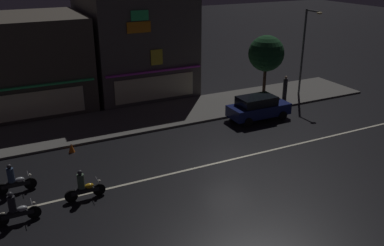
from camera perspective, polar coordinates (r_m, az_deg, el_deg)
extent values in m
plane|color=black|center=(23.41, 4.87, -5.13)|extent=(140.00, 140.00, 0.00)
cube|color=beige|center=(23.41, 4.87, -5.11)|extent=(30.85, 0.16, 0.01)
cube|color=#5B5954|center=(30.06, -3.18, 1.30)|extent=(32.47, 5.02, 0.14)
cube|color=#56514C|center=(35.29, -7.90, 10.77)|extent=(7.90, 8.77, 7.91)
cube|color=#D83FD8|center=(31.45, -5.06, 7.02)|extent=(7.50, 0.24, 0.12)
cube|color=orange|center=(30.47, -7.25, 12.80)|extent=(1.77, 0.08, 0.78)
cube|color=#33E572|center=(30.39, -7.14, 14.33)|extent=(1.30, 0.08, 0.71)
cube|color=yellow|center=(31.33, -4.84, 8.92)|extent=(0.92, 0.08, 1.14)
cube|color=beige|center=(31.86, -5.02, 4.78)|extent=(6.32, 0.06, 1.80)
cube|color=#4C443A|center=(33.11, -23.76, 7.36)|extent=(10.85, 7.64, 6.71)
cube|color=#33E572|center=(29.48, -22.97, 4.34)|extent=(10.31, 0.24, 0.12)
cube|color=beige|center=(29.91, -22.62, 2.00)|extent=(8.68, 0.06, 1.80)
cylinder|color=#47494C|center=(34.42, 14.82, 9.23)|extent=(0.16, 0.16, 6.74)
cube|color=#47494C|center=(33.38, 16.17, 14.44)|extent=(0.10, 1.40, 0.10)
ellipsoid|color=#F9E099|center=(32.88, 16.99, 14.11)|extent=(0.44, 0.32, 0.20)
cylinder|color=#232328|center=(33.70, 12.55, 4.62)|extent=(0.33, 0.33, 1.57)
sphere|color=tan|center=(33.46, 12.68, 6.08)|extent=(0.22, 0.22, 0.22)
cylinder|color=#473323|center=(32.84, 9.81, 5.29)|extent=(0.24, 0.24, 2.57)
sphere|color=#194723|center=(32.26, 10.08, 9.32)|extent=(2.70, 2.70, 2.70)
cube|color=navy|center=(29.32, 9.06, 1.81)|extent=(4.30, 1.78, 0.76)
cube|color=black|center=(28.98, 8.79, 3.01)|extent=(2.58, 1.57, 0.60)
cube|color=#F9F2CC|center=(30.96, 11.63, 2.90)|extent=(0.08, 0.20, 0.12)
cube|color=#F9F2CC|center=(30.07, 13.02, 2.22)|extent=(0.08, 0.20, 0.12)
cylinder|color=black|center=(30.92, 10.23, 2.04)|extent=(0.62, 0.20, 0.62)
cylinder|color=black|center=(29.61, 12.25, 0.99)|extent=(0.62, 0.20, 0.62)
cylinder|color=black|center=(29.39, 5.76, 1.24)|extent=(0.62, 0.20, 0.62)
cylinder|color=black|center=(28.01, 7.68, 0.09)|extent=(0.62, 0.20, 0.62)
cylinder|color=black|center=(19.65, -20.69, -11.30)|extent=(0.60, 0.08, 0.60)
cylinder|color=black|center=(19.64, -24.51, -11.94)|extent=(0.60, 0.10, 0.60)
cube|color=black|center=(19.58, -22.64, -11.38)|extent=(1.30, 0.14, 0.20)
ellipsoid|color=#B2B7BC|center=(19.47, -22.14, -10.74)|extent=(0.44, 0.26, 0.24)
cube|color=black|center=(19.50, -23.29, -11.11)|extent=(0.56, 0.22, 0.10)
cylinder|color=slate|center=(19.36, -21.06, -9.95)|extent=(0.03, 0.60, 0.03)
sphere|color=white|center=(19.42, -20.75, -10.16)|extent=(0.14, 0.14, 0.14)
cylinder|color=#232328|center=(19.30, -23.32, -10.08)|extent=(0.32, 0.32, 0.70)
sphere|color=#333338|center=(19.08, -23.53, -8.90)|extent=(0.22, 0.22, 0.22)
cylinder|color=black|center=(21.98, -21.14, -7.67)|extent=(0.60, 0.08, 0.60)
cylinder|color=black|center=(21.96, -24.51, -8.25)|extent=(0.60, 0.10, 0.60)
cube|color=black|center=(21.91, -22.86, -7.74)|extent=(1.30, 0.14, 0.20)
ellipsoid|color=#B2B7BC|center=(21.82, -22.42, -7.14)|extent=(0.44, 0.26, 0.24)
cube|color=black|center=(21.84, -23.44, -7.48)|extent=(0.56, 0.22, 0.10)
cylinder|color=slate|center=(21.72, -21.46, -6.43)|extent=(0.03, 0.60, 0.03)
sphere|color=white|center=(21.77, -21.19, -6.62)|extent=(0.14, 0.14, 0.14)
cylinder|color=#334766|center=(21.66, -23.46, -6.53)|extent=(0.32, 0.32, 0.70)
sphere|color=#333338|center=(21.46, -23.65, -5.44)|extent=(0.22, 0.22, 0.22)
cylinder|color=black|center=(20.50, -12.53, -8.84)|extent=(0.60, 0.08, 0.60)
cylinder|color=black|center=(20.30, -16.12, -9.54)|extent=(0.60, 0.10, 0.60)
cube|color=black|center=(20.34, -14.34, -8.95)|extent=(1.30, 0.14, 0.20)
ellipsoid|color=gold|center=(20.26, -13.85, -8.31)|extent=(0.44, 0.26, 0.24)
cube|color=black|center=(20.24, -14.94, -8.69)|extent=(0.56, 0.22, 0.10)
cylinder|color=slate|center=(20.22, -12.80, -7.52)|extent=(0.03, 0.60, 0.03)
sphere|color=white|center=(20.29, -12.53, -7.72)|extent=(0.14, 0.14, 0.14)
cylinder|color=#4C664C|center=(20.05, -14.91, -7.68)|extent=(0.32, 0.32, 0.70)
sphere|color=#333338|center=(19.83, -15.04, -6.52)|extent=(0.22, 0.22, 0.22)
cone|color=orange|center=(25.18, -16.09, -3.25)|extent=(0.36, 0.36, 0.55)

